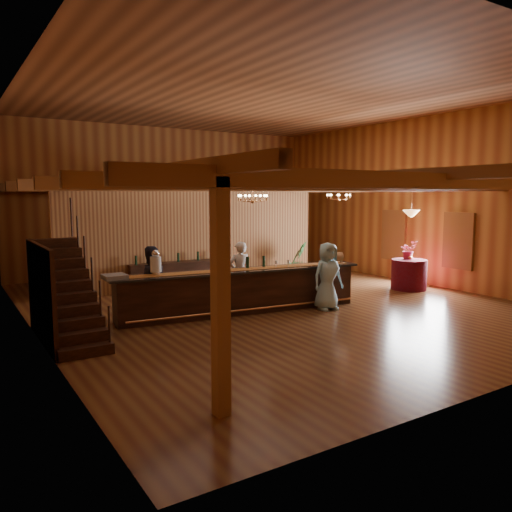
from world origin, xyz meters
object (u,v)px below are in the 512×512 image
beverage_dispenser (156,263)px  round_table (409,274)px  bartender (240,273)px  raffle_drum (338,257)px  chandelier_right (339,197)px  staff_second (150,282)px  chandelier_left (253,198)px  pendant_lamp (411,213)px  backbar_shelf (179,276)px  floor_plant (298,261)px  guest (328,276)px  tasting_bar (241,291)px

beverage_dispenser → round_table: bearing=-3.3°
round_table → bartender: bearing=169.7°
raffle_drum → chandelier_right: 4.08m
bartender → staff_second: bearing=13.9°
chandelier_left → chandelier_right: 4.79m
pendant_lamp → backbar_shelf: bearing=147.7°
staff_second → floor_plant: (6.22, 2.30, -0.19)m
chandelier_right → staff_second: bearing=-167.7°
beverage_dispenser → pendant_lamp: bearing=-3.3°
raffle_drum → staff_second: staff_second is taller
chandelier_left → staff_second: (-2.94, 0.00, -2.02)m
backbar_shelf → pendant_lamp: 7.52m
backbar_shelf → guest: (2.14, -4.64, 0.44)m
tasting_bar → chandelier_left: (0.83, 0.78, 2.33)m
tasting_bar → guest: 2.27m
round_table → chandelier_right: bearing=105.5°
tasting_bar → floor_plant: size_ratio=4.87×
tasting_bar → floor_plant: bearing=43.7°
chandelier_left → pendant_lamp: (5.22, -0.94, -0.48)m
beverage_dispenser → chandelier_left: (2.96, 0.47, 1.50)m
chandelier_right → bartender: (-4.87, -1.55, -2.04)m
beverage_dispenser → chandelier_left: chandelier_left is taller
tasting_bar → round_table: bearing=5.4°
raffle_drum → bartender: 2.72m
bartender → guest: size_ratio=0.98×
tasting_bar → chandelier_left: chandelier_left is taller
staff_second → floor_plant: size_ratio=1.28×
guest → staff_second: bearing=162.9°
chandelier_right → staff_second: chandelier_right is taller
chandelier_left → chandelier_right: size_ratio=1.00×
floor_plant → staff_second: bearing=-159.7°
tasting_bar → pendant_lamp: bearing=5.4°
raffle_drum → chandelier_right: chandelier_right is taller
round_table → tasting_bar: bearing=178.5°
chandelier_left → bartender: chandelier_left is taller
backbar_shelf → chandelier_right: (5.42, -1.31, 2.46)m
tasting_bar → backbar_shelf: bearing=98.2°
pendant_lamp → tasting_bar: bearing=178.5°
chandelier_right → floor_plant: (-1.22, 0.67, -2.22)m
round_table → beverage_dispenser: bearing=176.7°
beverage_dispenser → floor_plant: 6.87m
guest → backbar_shelf: bearing=120.0°
bartender → beverage_dispenser: bearing=24.0°
beverage_dispenser → raffle_drum: 5.03m
beverage_dispenser → chandelier_left: size_ratio=0.75×
beverage_dispenser → chandelier_left: 3.36m
backbar_shelf → pendant_lamp: size_ratio=3.47×
tasting_bar → staff_second: size_ratio=3.81×
beverage_dispenser → round_table: beverage_dispenser is taller
tasting_bar → chandelier_left: 2.59m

